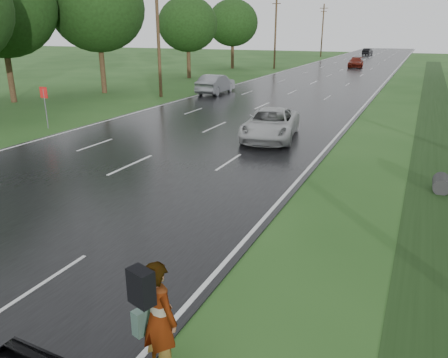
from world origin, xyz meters
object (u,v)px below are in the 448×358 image
white_pickup (271,124)px  silver_sedan (216,84)px  pedestrian (157,316)px  road_sign (44,99)px

white_pickup → silver_sedan: (-9.55, 13.71, 0.07)m
pedestrian → silver_sedan: pedestrian is taller
pedestrian → silver_sedan: bearing=-48.2°
road_sign → white_pickup: 12.57m
pedestrian → white_pickup: bearing=-59.7°
road_sign → silver_sedan: 16.64m
road_sign → pedestrian: 20.47m
pedestrian → white_pickup: (-3.43, 15.84, -0.25)m
white_pickup → road_sign: bearing=-176.7°
pedestrian → white_pickup: pedestrian is taller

